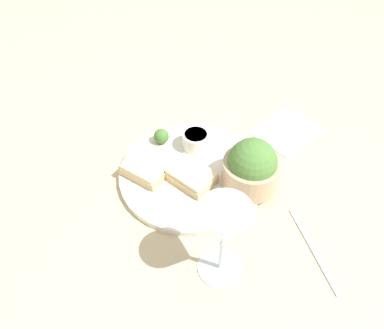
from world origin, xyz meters
The scene contains 10 objects.
ground_plane centered at (0.00, 0.00, 0.00)m, with size 4.00×4.00×0.00m, color #C6B289.
dinner_plate centered at (0.00, 0.00, 0.01)m, with size 0.30×0.30×0.01m.
salad_bowl centered at (-0.12, -0.03, 0.06)m, with size 0.11×0.11×0.11m.
sauce_ramekin centered at (0.03, -0.07, 0.03)m, with size 0.06×0.06×0.04m.
cheese_toast_near centered at (-0.01, 0.02, 0.03)m, with size 0.11×0.08×0.03m.
cheese_toast_far centered at (0.08, 0.06, 0.03)m, with size 0.09×0.07×0.03m.
wine_glass centered at (-0.15, 0.16, 0.12)m, with size 0.08×0.08×0.17m.
garnish centered at (0.10, -0.04, 0.03)m, with size 0.03×0.03×0.03m.
napkin centered at (-0.12, -0.23, 0.00)m, with size 0.15×0.17×0.01m.
fork centered at (-0.28, 0.04, 0.00)m, with size 0.13×0.13×0.01m.
Camera 1 is at (-0.27, 0.45, 0.59)m, focal length 35.00 mm.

